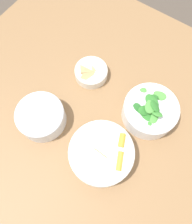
{
  "coord_description": "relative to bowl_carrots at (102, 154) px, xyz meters",
  "views": [
    {
      "loc": [
        -0.05,
        0.18,
        1.46
      ],
      "look_at": [
        0.09,
        -0.02,
        0.8
      ],
      "focal_mm": 35.0,
      "sensor_mm": 36.0,
      "label": 1
    }
  ],
  "objects": [
    {
      "name": "ground_plane",
      "position": [
        0.0,
        -0.08,
        -0.81
      ],
      "size": [
        10.0,
        10.0,
        0.0
      ],
      "primitive_type": "plane",
      "color": "#4C4238"
    },
    {
      "name": "dining_table",
      "position": [
        0.0,
        -0.08,
        -0.13
      ],
      "size": [
        1.31,
        1.09,
        0.77
      ],
      "color": "olive",
      "rests_on": "ground_plane"
    },
    {
      "name": "bowl_carrots",
      "position": [
        0.0,
        0.0,
        0.0
      ],
      "size": [
        0.19,
        0.19,
        0.07
      ],
      "color": "silver",
      "rests_on": "dining_table"
    },
    {
      "name": "bowl_greens",
      "position": [
        -0.05,
        -0.2,
        0.0
      ],
      "size": [
        0.17,
        0.17,
        0.1
      ],
      "color": "white",
      "rests_on": "dining_table"
    },
    {
      "name": "bowl_beans_hotdog",
      "position": [
        0.23,
        0.01,
        -0.01
      ],
      "size": [
        0.15,
        0.15,
        0.07
      ],
      "color": "silver",
      "rests_on": "dining_table"
    },
    {
      "name": "bowl_cookies",
      "position": [
        0.19,
        -0.22,
        -0.02
      ],
      "size": [
        0.12,
        0.12,
        0.04
      ],
      "color": "silver",
      "rests_on": "dining_table"
    }
  ]
}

